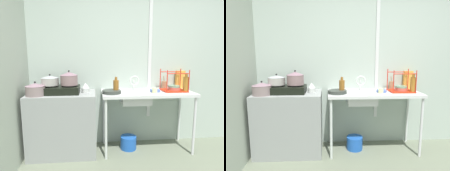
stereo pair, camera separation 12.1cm
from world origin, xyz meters
The scene contains 20 objects.
wall_back centered at (0.00, 1.78, 1.39)m, with size 4.43×0.10×2.79m, color #A7B5AA.
wall_metal_strip centered at (0.01, 1.72, 1.53)m, with size 0.05×0.01×2.23m, color silver.
counter_concrete centered at (-1.30, 1.45, 0.44)m, with size 0.92×0.56×0.88m, color gray.
counter_sink centered at (-0.09, 1.45, 0.80)m, with size 1.31×0.56×0.88m.
stove centered at (-1.32, 1.45, 0.93)m, with size 0.54×0.35×0.12m.
pot_on_left_burner centered at (-1.45, 1.45, 1.06)m, with size 0.24×0.24×0.15m.
pot_on_right_burner centered at (-1.20, 1.45, 1.08)m, with size 0.24×0.24×0.20m.
pot_beside_stove centered at (-1.62, 1.32, 0.96)m, with size 0.25×0.25×0.19m.
percolator centered at (-0.98, 1.47, 0.94)m, with size 0.11×0.11×0.14m.
sink_basin centered at (-0.27, 1.40, 0.80)m, with size 0.40×0.34×0.15m, color silver.
faucet centered at (-0.26, 1.54, 1.02)m, with size 0.15×0.08×0.22m.
frying_pan centered at (-0.61, 1.38, 0.90)m, with size 0.26×0.26×0.04m, color #313631.
dish_rack centered at (0.32, 1.47, 0.92)m, with size 0.34×0.30×0.32m.
cup_by_rack centered at (-0.02, 1.34, 0.91)m, with size 0.07×0.07×0.07m, color beige.
small_bowl_on_drainboard centered at (0.02, 1.43, 0.89)m, with size 0.14×0.14×0.04m, color #536DB6.
bottle_by_sink centered at (-0.55, 1.40, 0.97)m, with size 0.08×0.08×0.22m.
bottle_by_rack centered at (0.45, 1.38, 0.99)m, with size 0.08×0.08×0.27m.
cereal_box centered at (0.50, 1.68, 1.01)m, with size 0.14×0.06×0.28m, color gold.
utensil_jar centered at (0.24, 1.67, 0.94)m, with size 0.08×0.08×0.20m.
bucket_on_floor centered at (-0.35, 1.47, 0.10)m, with size 0.24×0.24×0.19m, color blue.
Camera 1 is at (-0.87, -1.29, 1.43)m, focal length 31.73 mm.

